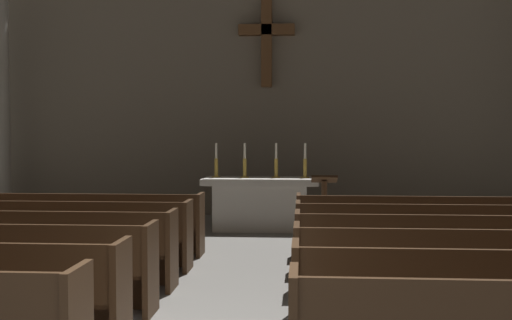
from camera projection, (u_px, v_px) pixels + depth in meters
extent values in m
cube|color=#422B19|center=(121.00, 295.00, 5.40)|extent=(0.06, 0.50, 0.95)
cube|color=#422B19|center=(151.00, 269.00, 6.44)|extent=(0.06, 0.50, 0.95)
cube|color=#422B19|center=(10.00, 252.00, 7.66)|extent=(3.94, 0.40, 0.05)
cube|color=#422B19|center=(1.00, 232.00, 7.42)|extent=(3.94, 0.05, 0.50)
cube|color=#422B19|center=(17.00, 267.00, 7.84)|extent=(3.94, 0.04, 0.40)
cube|color=#422B19|center=(172.00, 250.00, 7.49)|extent=(0.06, 0.50, 0.95)
cube|color=#422B19|center=(45.00, 237.00, 8.70)|extent=(3.94, 0.40, 0.05)
cube|color=#422B19|center=(38.00, 220.00, 8.46)|extent=(3.94, 0.05, 0.50)
cube|color=#422B19|center=(50.00, 251.00, 8.89)|extent=(3.94, 0.04, 0.40)
cube|color=#422B19|center=(188.00, 236.00, 8.53)|extent=(0.06, 0.50, 0.95)
cube|color=#422B19|center=(73.00, 226.00, 9.75)|extent=(3.94, 0.40, 0.05)
cube|color=#422B19|center=(67.00, 210.00, 9.51)|extent=(3.94, 0.05, 0.50)
cube|color=#422B19|center=(77.00, 239.00, 9.93)|extent=(3.94, 0.04, 0.40)
cube|color=#422B19|center=(200.00, 224.00, 9.58)|extent=(0.06, 0.50, 0.95)
cube|color=#422B19|center=(295.00, 299.00, 5.29)|extent=(0.06, 0.50, 0.95)
cube|color=#422B19|center=(500.00, 279.00, 6.21)|extent=(3.94, 0.40, 0.05)
cube|color=#422B19|center=(508.00, 256.00, 5.97)|extent=(3.94, 0.05, 0.50)
cube|color=#422B19|center=(494.00, 297.00, 6.40)|extent=(3.94, 0.04, 0.40)
cube|color=#422B19|center=(296.00, 271.00, 6.33)|extent=(0.06, 0.50, 0.95)
cube|color=#422B19|center=(471.00, 258.00, 7.25)|extent=(3.94, 0.40, 0.05)
cube|color=#422B19|center=(477.00, 238.00, 7.02)|extent=(3.94, 0.05, 0.50)
cube|color=#422B19|center=(467.00, 274.00, 7.44)|extent=(3.94, 0.04, 0.40)
cube|color=#422B19|center=(297.00, 252.00, 7.38)|extent=(0.06, 0.50, 0.95)
cube|color=#422B19|center=(450.00, 242.00, 8.30)|extent=(3.94, 0.40, 0.05)
cube|color=#422B19|center=(455.00, 224.00, 8.06)|extent=(3.94, 0.05, 0.50)
cube|color=#422B19|center=(447.00, 257.00, 8.49)|extent=(3.94, 0.04, 0.40)
cube|color=#422B19|center=(298.00, 237.00, 8.42)|extent=(0.06, 0.50, 0.95)
cube|color=#422B19|center=(434.00, 230.00, 9.34)|extent=(3.94, 0.40, 0.05)
cube|color=#422B19|center=(437.00, 214.00, 9.11)|extent=(3.94, 0.05, 0.50)
cube|color=#422B19|center=(431.00, 243.00, 9.53)|extent=(3.94, 0.04, 0.40)
cube|color=#422B19|center=(298.00, 225.00, 9.47)|extent=(0.06, 0.50, 0.95)
cube|color=#BCB7AD|center=(260.00, 207.00, 12.06)|extent=(1.76, 0.72, 0.88)
cube|color=#BCB7AD|center=(260.00, 181.00, 12.04)|extent=(2.20, 0.90, 0.12)
cube|color=silver|center=(260.00, 178.00, 12.04)|extent=(2.09, 0.86, 0.01)
cylinder|color=#B79338|center=(216.00, 177.00, 12.10)|extent=(0.16, 0.16, 0.02)
cylinder|color=#B79338|center=(216.00, 168.00, 12.09)|extent=(0.07, 0.07, 0.36)
cylinder|color=silver|center=(216.00, 151.00, 12.08)|extent=(0.04, 0.04, 0.30)
cylinder|color=#B79338|center=(245.00, 177.00, 12.06)|extent=(0.16, 0.16, 0.02)
cylinder|color=#B79338|center=(245.00, 168.00, 12.05)|extent=(0.07, 0.07, 0.36)
cylinder|color=silver|center=(245.00, 151.00, 12.03)|extent=(0.04, 0.04, 0.30)
cylinder|color=#B79338|center=(276.00, 177.00, 12.01)|extent=(0.16, 0.16, 0.02)
cylinder|color=#B79338|center=(276.00, 168.00, 12.01)|extent=(0.07, 0.07, 0.36)
cylinder|color=silver|center=(276.00, 151.00, 11.99)|extent=(0.04, 0.04, 0.30)
cylinder|color=#B79338|center=(305.00, 177.00, 11.97)|extent=(0.16, 0.16, 0.02)
cylinder|color=#B79338|center=(305.00, 168.00, 11.96)|extent=(0.07, 0.07, 0.36)
cylinder|color=silver|center=(305.00, 151.00, 11.95)|extent=(0.04, 0.04, 0.30)
cube|color=#706656|center=(267.00, 60.00, 14.23)|extent=(12.81, 0.25, 7.01)
cube|color=brown|center=(267.00, 43.00, 13.98)|extent=(0.23, 0.23, 1.94)
cube|color=brown|center=(267.00, 30.00, 13.97)|extent=(1.24, 0.23, 0.23)
cylinder|color=#422B19|center=(324.00, 241.00, 10.80)|extent=(0.36, 0.36, 0.04)
cylinder|color=#422B19|center=(324.00, 211.00, 10.77)|extent=(0.10, 0.10, 1.05)
cube|color=#422B19|center=(324.00, 179.00, 10.75)|extent=(0.44, 0.31, 0.15)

